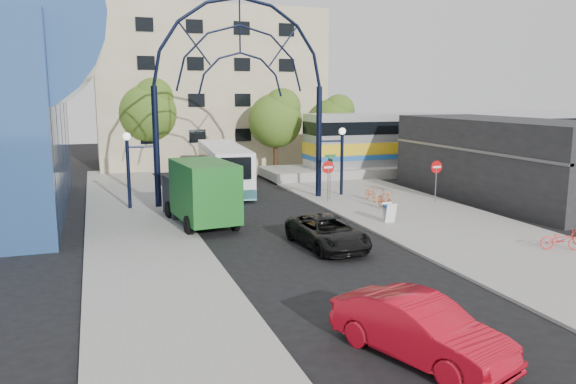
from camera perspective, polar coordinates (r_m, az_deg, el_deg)
name	(u,v)px	position (r m, az deg, el deg)	size (l,w,h in m)	color
ground	(336,270)	(21.43, 4.86, -7.92)	(120.00, 120.00, 0.00)	black
sidewalk_east	(452,228)	(28.65, 16.34, -3.56)	(8.00, 56.00, 0.12)	gray
plaza_west	(145,244)	(25.52, -14.37, -5.12)	(5.00, 50.00, 0.12)	gray
gateway_arch	(240,59)	(33.72, -4.87, 13.33)	(13.64, 0.44, 12.10)	black
stop_sign	(328,171)	(33.62, 4.10, 2.14)	(0.80, 0.07, 2.50)	slate
do_not_enter_sign	(436,171)	(34.84, 14.84, 2.07)	(0.76, 0.07, 2.48)	slate
street_name_sign	(330,167)	(34.31, 4.32, 2.52)	(0.70, 0.70, 2.80)	slate
sandwich_board	(389,210)	(28.86, 10.25, -1.83)	(0.55, 0.61, 0.99)	white
commercial_block_east	(505,159)	(37.79, 21.19, 3.13)	(6.00, 16.00, 5.00)	black
apartment_block	(206,89)	(54.57, -8.32, 10.34)	(20.00, 12.10, 14.00)	tan
train_platform	(445,166)	(49.91, 15.70, 2.52)	(32.00, 5.00, 0.80)	gray
train_car	(447,137)	(49.66, 15.83, 5.38)	(25.10, 3.05, 4.20)	#B7B7BC
tree_north_a	(277,117)	(46.87, -1.12, 7.59)	(4.48, 4.48, 7.00)	#382314
tree_north_b	(148,109)	(48.75, -13.99, 8.17)	(5.12, 5.12, 8.00)	#382314
tree_north_c	(334,119)	(50.89, 4.66, 7.38)	(4.16, 4.16, 6.50)	#382314
city_bus	(224,167)	(38.91, -6.55, 2.57)	(3.38, 11.25, 3.04)	white
green_truck	(199,192)	(28.63, -8.99, -0.05)	(3.04, 6.73, 3.29)	black
black_suv	(327,232)	(24.25, 4.03, -4.10)	(2.26, 4.90, 1.36)	black
red_sedan	(420,329)	(14.76, 13.27, -13.38)	(1.67, 4.79, 1.58)	#B10A1B
bike_near_a	(371,193)	(34.52, 8.46, -0.12)	(0.61, 1.75, 0.92)	orange
bike_near_b	(385,200)	(32.09, 9.85, -0.78)	(0.51, 1.80, 1.08)	orange
bike_far_a	(561,239)	(26.13, 26.02, -4.35)	(0.59, 1.69, 0.89)	red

